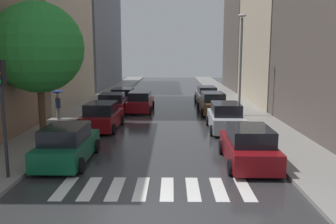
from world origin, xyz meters
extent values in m
cube|color=#2F2F31|center=(0.00, 24.00, -0.02)|extent=(28.00, 72.00, 0.04)
cube|color=gray|center=(-6.50, 24.00, 0.07)|extent=(3.00, 72.00, 0.15)
cube|color=gray|center=(6.50, 24.00, 0.07)|extent=(3.00, 72.00, 0.15)
cube|color=silver|center=(-3.15, 2.42, 0.01)|extent=(0.45, 2.20, 0.01)
cube|color=silver|center=(-2.25, 2.42, 0.01)|extent=(0.45, 2.20, 0.01)
cube|color=silver|center=(-1.35, 2.42, 0.01)|extent=(0.45, 2.20, 0.01)
cube|color=silver|center=(-0.45, 2.42, 0.01)|extent=(0.45, 2.20, 0.01)
cube|color=silver|center=(0.45, 2.42, 0.01)|extent=(0.45, 2.20, 0.01)
cube|color=silver|center=(1.35, 2.42, 0.01)|extent=(0.45, 2.20, 0.01)
cube|color=silver|center=(2.25, 2.42, 0.01)|extent=(0.45, 2.20, 0.01)
cube|color=silver|center=(3.15, 2.42, 0.01)|extent=(0.45, 2.20, 0.01)
cube|color=slate|center=(-11.00, 40.96, 8.04)|extent=(6.00, 20.40, 16.07)
cube|color=#564C47|center=(11.00, 36.81, 7.31)|extent=(6.00, 12.03, 14.63)
cube|color=#0C4C2D|center=(-3.91, 5.48, 0.58)|extent=(1.86, 4.44, 0.81)
cube|color=black|center=(-3.91, 5.25, 1.32)|extent=(1.63, 2.45, 0.66)
cylinder|color=black|center=(-4.82, 6.94, 0.32)|extent=(0.22, 0.64, 0.64)
cylinder|color=black|center=(-2.98, 6.94, 0.32)|extent=(0.22, 0.64, 0.64)
cylinder|color=black|center=(-4.83, 4.02, 0.32)|extent=(0.22, 0.64, 0.64)
cylinder|color=black|center=(-2.99, 4.01, 0.32)|extent=(0.22, 0.64, 0.64)
cube|color=maroon|center=(-3.72, 12.23, 0.59)|extent=(2.06, 4.40, 0.84)
cube|color=black|center=(-3.73, 12.01, 1.36)|extent=(1.77, 2.44, 0.69)
cylinder|color=black|center=(-4.63, 13.69, 0.32)|extent=(0.24, 0.65, 0.64)
cylinder|color=black|center=(-2.71, 13.63, 0.32)|extent=(0.24, 0.65, 0.64)
cylinder|color=black|center=(-4.73, 10.83, 0.32)|extent=(0.24, 0.65, 0.64)
cylinder|color=black|center=(-2.81, 10.76, 0.32)|extent=(0.24, 0.65, 0.64)
cube|color=maroon|center=(-3.99, 17.55, 0.58)|extent=(2.03, 4.08, 0.82)
cube|color=black|center=(-3.98, 17.34, 1.33)|extent=(1.76, 2.26, 0.67)
cylinder|color=black|center=(-4.99, 18.86, 0.32)|extent=(0.23, 0.64, 0.64)
cylinder|color=black|center=(-3.04, 18.90, 0.32)|extent=(0.23, 0.64, 0.64)
cylinder|color=black|center=(-4.93, 16.19, 0.32)|extent=(0.23, 0.64, 0.64)
cylinder|color=black|center=(-2.99, 16.23, 0.32)|extent=(0.23, 0.64, 0.64)
cube|color=navy|center=(-3.87, 22.89, 0.55)|extent=(2.10, 4.75, 0.75)
cube|color=black|center=(-3.88, 22.65, 1.23)|extent=(1.79, 2.64, 0.61)
cylinder|color=black|center=(-4.76, 24.47, 0.32)|extent=(0.25, 0.65, 0.64)
cylinder|color=black|center=(-2.85, 24.39, 0.32)|extent=(0.25, 0.65, 0.64)
cylinder|color=black|center=(-4.89, 21.39, 0.32)|extent=(0.25, 0.65, 0.64)
cylinder|color=black|center=(-2.98, 21.31, 0.32)|extent=(0.25, 0.65, 0.64)
cube|color=maroon|center=(3.86, 5.30, 0.58)|extent=(1.95, 4.49, 0.81)
cube|color=black|center=(3.86, 5.07, 1.32)|extent=(1.69, 2.48, 0.66)
cylinder|color=black|center=(2.95, 6.78, 0.32)|extent=(0.23, 0.64, 0.64)
cylinder|color=black|center=(4.83, 6.75, 0.32)|extent=(0.23, 0.64, 0.64)
cylinder|color=black|center=(2.90, 3.84, 0.32)|extent=(0.23, 0.64, 0.64)
cylinder|color=black|center=(4.78, 3.81, 0.32)|extent=(0.23, 0.64, 0.64)
cube|color=#B2B7BF|center=(3.86, 11.89, 0.60)|extent=(1.94, 4.50, 0.86)
cube|color=black|center=(3.85, 11.66, 1.38)|extent=(1.68, 2.49, 0.70)
cylinder|color=black|center=(2.97, 13.38, 0.32)|extent=(0.23, 0.64, 0.64)
cylinder|color=black|center=(4.81, 13.34, 0.32)|extent=(0.23, 0.64, 0.64)
cylinder|color=black|center=(2.90, 10.44, 0.32)|extent=(0.23, 0.64, 0.64)
cylinder|color=black|center=(4.75, 10.40, 0.32)|extent=(0.23, 0.64, 0.64)
cube|color=brown|center=(3.77, 18.19, 0.59)|extent=(1.97, 4.75, 0.83)
cube|color=black|center=(3.77, 17.96, 1.34)|extent=(1.69, 2.63, 0.68)
cylinder|color=black|center=(2.80, 19.72, 0.32)|extent=(0.24, 0.65, 0.64)
cylinder|color=black|center=(4.65, 19.77, 0.32)|extent=(0.24, 0.65, 0.64)
cylinder|color=black|center=(2.89, 16.62, 0.32)|extent=(0.24, 0.65, 0.64)
cylinder|color=black|center=(4.73, 16.67, 0.32)|extent=(0.24, 0.65, 0.64)
cube|color=silver|center=(3.87, 23.95, 0.57)|extent=(1.86, 4.80, 0.79)
cube|color=black|center=(3.87, 23.71, 1.29)|extent=(1.61, 2.65, 0.64)
cylinder|color=black|center=(2.95, 25.51, 0.32)|extent=(0.23, 0.64, 0.64)
cylinder|color=black|center=(4.73, 25.54, 0.32)|extent=(0.23, 0.64, 0.64)
cylinder|color=black|center=(3.00, 22.36, 0.32)|extent=(0.23, 0.64, 0.64)
cylinder|color=black|center=(4.78, 22.39, 0.32)|extent=(0.23, 0.64, 0.64)
cube|color=maroon|center=(-1.99, 19.20, 0.57)|extent=(1.94, 4.59, 0.80)
cube|color=black|center=(-1.99, 18.97, 1.30)|extent=(1.68, 2.54, 0.65)
cylinder|color=black|center=(-2.88, 20.72, 0.32)|extent=(0.23, 0.64, 0.64)
cylinder|color=black|center=(-1.03, 20.68, 0.32)|extent=(0.23, 0.64, 0.64)
cylinder|color=black|center=(-2.94, 17.71, 0.32)|extent=(0.23, 0.64, 0.64)
cylinder|color=black|center=(-1.09, 17.68, 0.32)|extent=(0.23, 0.64, 0.64)
cylinder|color=gray|center=(-7.25, 14.63, 0.56)|extent=(0.28, 0.28, 0.81)
cylinder|color=navy|center=(-7.25, 14.63, 1.28)|extent=(0.36, 0.36, 0.64)
sphere|color=tan|center=(-7.25, 14.63, 1.73)|extent=(0.25, 0.25, 0.25)
cone|color=navy|center=(-7.25, 14.63, 2.02)|extent=(1.02, 1.02, 0.20)
cylinder|color=#333338|center=(-7.25, 14.63, 1.65)|extent=(0.02, 0.02, 0.74)
cylinder|color=#513823|center=(-6.45, 9.51, 1.55)|extent=(0.36, 0.36, 2.79)
sphere|color=#278431|center=(-6.45, 9.51, 4.98)|extent=(4.79, 4.79, 4.79)
cylinder|color=black|center=(-5.45, 3.14, 1.85)|extent=(0.12, 0.12, 3.40)
cube|color=black|center=(-5.45, 3.14, 4.00)|extent=(0.30, 0.30, 0.90)
cylinder|color=#595B60|center=(5.55, 16.38, 3.65)|extent=(0.16, 0.16, 7.01)
ellipsoid|color=beige|center=(5.55, 16.38, 7.31)|extent=(0.60, 0.28, 0.24)
camera|label=1|loc=(0.62, -9.24, 4.67)|focal=37.64mm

